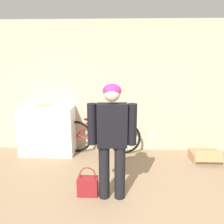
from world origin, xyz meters
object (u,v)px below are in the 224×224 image
at_px(banana, 45,105).
at_px(cardboard_box, 205,156).
at_px(handbag, 88,186).
at_px(bicycle, 100,136).
at_px(person, 112,135).

xyz_separation_m(banana, cardboard_box, (3.09, -0.29, -0.89)).
bearing_deg(handbag, bicycle, 88.31).
bearing_deg(banana, cardboard_box, -5.44).
distance_m(bicycle, cardboard_box, 2.04).
relative_size(bicycle, banana, 5.57).
xyz_separation_m(bicycle, handbag, (-0.04, -1.45, -0.21)).
bearing_deg(banana, person, -47.14).
bearing_deg(cardboard_box, handbag, -150.60).
xyz_separation_m(banana, handbag, (1.04, -1.45, -0.84)).
bearing_deg(cardboard_box, person, -144.95).
xyz_separation_m(person, banana, (-1.38, 1.49, 0.08)).
relative_size(person, bicycle, 0.95).
height_order(person, bicycle, person).
distance_m(person, bicycle, 1.62).
height_order(person, cardboard_box, person).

